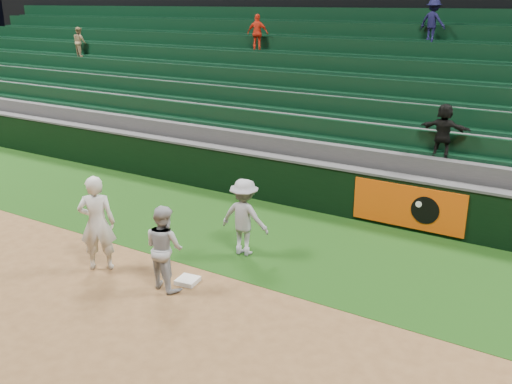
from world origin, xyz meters
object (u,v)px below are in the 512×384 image
baserunner (164,247)px  base_coach (244,217)px  first_base (188,281)px  first_baseman (97,223)px

baserunner → base_coach: size_ratio=0.98×
first_base → base_coach: 1.85m
first_base → base_coach: size_ratio=0.23×
first_base → first_baseman: 2.12m
first_baseman → baserunner: bearing=145.8°
first_base → baserunner: (-0.24, -0.34, 0.76)m
baserunner → base_coach: base_coach is taller
first_baseman → first_base: bearing=155.7°
first_base → first_baseman: bearing=-167.2°
first_base → baserunner: bearing=-124.9°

